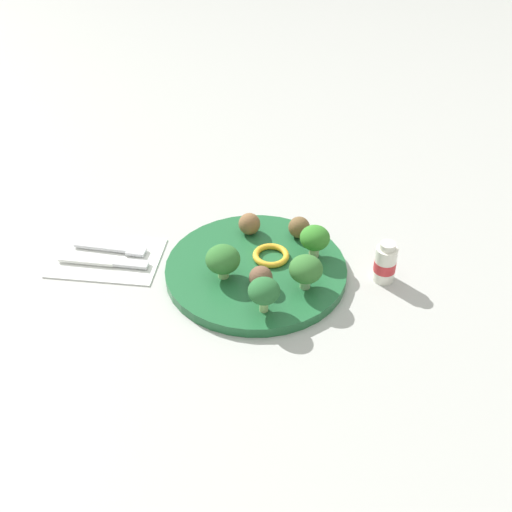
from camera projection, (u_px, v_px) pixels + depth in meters
name	position (u px, v px, depth m)	size (l,w,h in m)	color
ground_plane	(256.00, 274.00, 1.04)	(4.00, 4.00, 0.00)	#B2B2AD
plate	(256.00, 270.00, 1.04)	(0.28, 0.28, 0.02)	#236638
broccoli_floret_far_rim	(315.00, 239.00, 1.03)	(0.05, 0.05, 0.05)	#A9BC83
broccoli_floret_back_right	(264.00, 292.00, 0.93)	(0.05, 0.05, 0.05)	#A5C97C
broccoli_floret_mid_left	(306.00, 270.00, 0.97)	(0.05, 0.05, 0.05)	#8DB97D
broccoli_floret_front_left	(223.00, 260.00, 0.99)	(0.05, 0.05, 0.05)	#9ECB7B
meatball_mid_left	(299.00, 227.00, 1.08)	(0.04, 0.04, 0.04)	brown
meatball_mid_right	(249.00, 224.00, 1.09)	(0.04, 0.04, 0.04)	brown
meatball_far_rim	(261.00, 278.00, 0.98)	(0.04, 0.04, 0.04)	brown
pepper_ring_front_left	(271.00, 255.00, 1.05)	(0.06, 0.06, 0.01)	yellow
napkin	(107.00, 257.00, 1.07)	(0.17, 0.12, 0.01)	white
fork	(114.00, 249.00, 1.08)	(0.12, 0.03, 0.01)	silver
knife	(107.00, 262.00, 1.05)	(0.15, 0.02, 0.01)	white
yogurt_bottle	(385.00, 263.00, 1.01)	(0.03, 0.03, 0.07)	white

